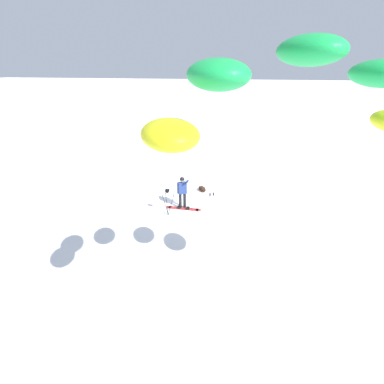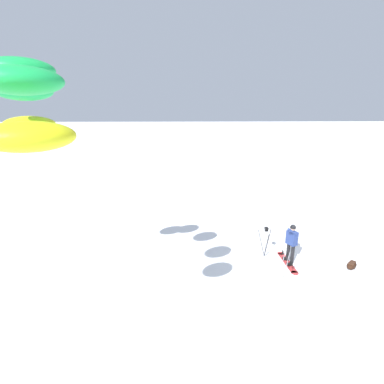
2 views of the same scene
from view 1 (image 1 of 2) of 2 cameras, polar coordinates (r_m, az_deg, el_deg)
The scene contains 7 objects.
ground_plane at distance 14.55m, azimuth 0.87°, elevation -2.56°, with size 300.00×300.00×0.00m, color white.
snowboarder at distance 13.86m, azimuth -1.93°, elevation 0.48°, with size 0.58×0.65×1.64m.
snowboard at distance 14.16m, azimuth -1.72°, elevation -3.23°, with size 0.28×1.77×0.10m.
traction_kite at distance 4.97m, azimuth 21.24°, elevation 17.92°, with size 3.36×5.08×1.55m.
gear_bag_large at distance 16.08m, azimuth 2.00°, elevation 0.62°, with size 0.66×0.64×0.26m.
camera_tripod at distance 13.22m, azimuth -4.86°, elevation -0.94°, with size 0.57×0.54×1.31m.
ski_poles at distance 12.85m, azimuth 3.90°, elevation -2.06°, with size 0.36×0.31×1.31m.
Camera 1 is at (12.80, 2.56, 6.42)m, focal length 26.98 mm.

